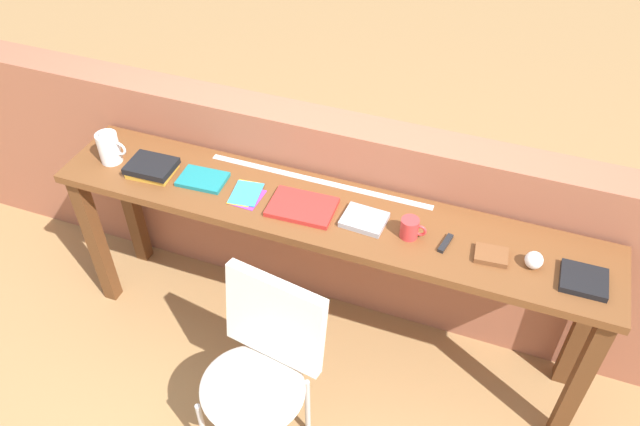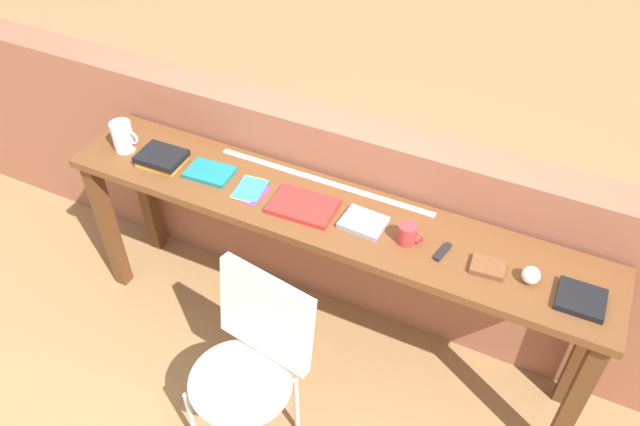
% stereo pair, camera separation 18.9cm
% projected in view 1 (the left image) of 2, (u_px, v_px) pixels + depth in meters
% --- Properties ---
extents(ground_plane, '(40.00, 40.00, 0.00)m').
position_uv_depth(ground_plane, '(302.00, 379.00, 3.08)').
color(ground_plane, '#9E7547').
extents(brick_wall_back, '(6.00, 0.20, 1.11)m').
position_uv_depth(brick_wall_back, '(347.00, 215.00, 3.15)').
color(brick_wall_back, '#9E5B42').
rests_on(brick_wall_back, ground).
extents(sideboard, '(2.50, 0.44, 0.88)m').
position_uv_depth(sideboard, '(324.00, 232.00, 2.79)').
color(sideboard, brown).
rests_on(sideboard, ground).
extents(chair_white_moulded, '(0.51, 0.52, 0.89)m').
position_uv_depth(chair_white_moulded, '(260.00, 365.00, 2.53)').
color(chair_white_moulded, silver).
rests_on(chair_white_moulded, ground).
extents(pitcher_white, '(0.14, 0.10, 0.18)m').
position_uv_depth(pitcher_white, '(109.00, 148.00, 2.90)').
color(pitcher_white, white).
rests_on(pitcher_white, sideboard).
extents(book_stack_leftmost, '(0.22, 0.17, 0.05)m').
position_uv_depth(book_stack_leftmost, '(152.00, 168.00, 2.87)').
color(book_stack_leftmost, gold).
rests_on(book_stack_leftmost, sideboard).
extents(magazine_cycling, '(0.22, 0.16, 0.02)m').
position_uv_depth(magazine_cycling, '(203.00, 179.00, 2.84)').
color(magazine_cycling, '#19757A').
rests_on(magazine_cycling, sideboard).
extents(pamphlet_pile_colourful, '(0.15, 0.18, 0.01)m').
position_uv_depth(pamphlet_pile_colourful, '(246.00, 194.00, 2.76)').
color(pamphlet_pile_colourful, purple).
rests_on(pamphlet_pile_colourful, sideboard).
extents(book_open_centre, '(0.29, 0.21, 0.02)m').
position_uv_depth(book_open_centre, '(302.00, 207.00, 2.69)').
color(book_open_centre, red).
rests_on(book_open_centre, sideboard).
extents(book_grey_hardcover, '(0.19, 0.16, 0.03)m').
position_uv_depth(book_grey_hardcover, '(364.00, 220.00, 2.63)').
color(book_grey_hardcover, '#9E9EA3').
rests_on(book_grey_hardcover, sideboard).
extents(mug, '(0.11, 0.08, 0.09)m').
position_uv_depth(mug, '(410.00, 228.00, 2.55)').
color(mug, red).
rests_on(mug, sideboard).
extents(multitool_folded, '(0.05, 0.11, 0.02)m').
position_uv_depth(multitool_folded, '(446.00, 243.00, 2.53)').
color(multitool_folded, black).
rests_on(multitool_folded, sideboard).
extents(leather_journal_brown, '(0.14, 0.11, 0.02)m').
position_uv_depth(leather_journal_brown, '(491.00, 255.00, 2.48)').
color(leather_journal_brown, brown).
rests_on(leather_journal_brown, sideboard).
extents(sports_ball_small, '(0.07, 0.07, 0.07)m').
position_uv_depth(sports_ball_small, '(534.00, 260.00, 2.43)').
color(sports_ball_small, silver).
rests_on(sports_ball_small, sideboard).
extents(book_repair_rightmost, '(0.18, 0.16, 0.03)m').
position_uv_depth(book_repair_rightmost, '(584.00, 280.00, 2.38)').
color(book_repair_rightmost, black).
rests_on(book_repair_rightmost, sideboard).
extents(ruler_metal_back_edge, '(1.07, 0.03, 0.00)m').
position_uv_depth(ruler_metal_back_edge, '(318.00, 181.00, 2.84)').
color(ruler_metal_back_edge, silver).
rests_on(ruler_metal_back_edge, sideboard).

